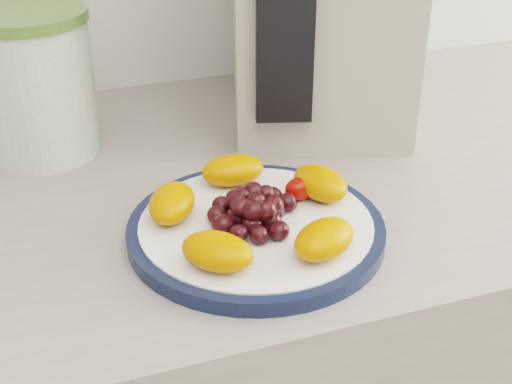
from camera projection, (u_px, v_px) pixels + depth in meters
name	position (u px, v px, depth m)	size (l,w,h in m)	color
plate_rim	(256.00, 230.00, 0.69)	(0.25, 0.25, 0.01)	#111B36
plate_face	(256.00, 229.00, 0.69)	(0.23, 0.23, 0.02)	white
canister	(36.00, 89.00, 0.82)	(0.13, 0.13, 0.16)	#3B5E18
canister_lid	(25.00, 15.00, 0.78)	(0.14, 0.14, 0.01)	#517030
fruit_plate	(256.00, 206.00, 0.68)	(0.22, 0.21, 0.03)	#D05C01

